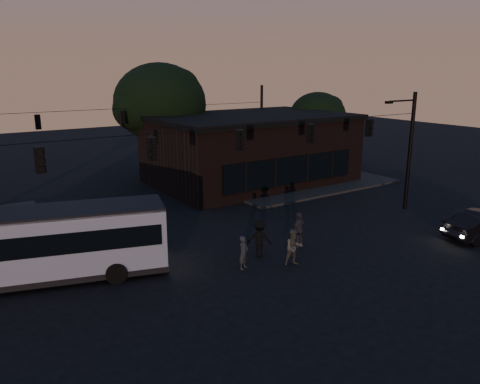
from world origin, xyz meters
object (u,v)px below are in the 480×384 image
bus (32,243)px  pedestrian_a (244,253)px  pedestrian_b (294,247)px  pedestrian_c (299,230)px  building (251,148)px  pedestrian_d (259,239)px

bus → pedestrian_a: 9.09m
pedestrian_b → pedestrian_c: size_ratio=0.94×
pedestrian_a → pedestrian_c: pedestrian_c is taller
bus → pedestrian_b: bearing=-8.6°
bus → pedestrian_a: (8.18, -3.84, -0.98)m
building → bus: 21.03m
building → bus: size_ratio=1.35×
building → pedestrian_c: 14.88m
pedestrian_a → bus: bearing=127.4°
pedestrian_b → pedestrian_c: 2.35m
building → bus: building is taller
bus → pedestrian_c: (12.06, -3.16, -0.83)m
pedestrian_d → pedestrian_a: bearing=67.6°
pedestrian_a → pedestrian_c: 3.93m
pedestrian_b → pedestrian_d: size_ratio=0.94×
pedestrian_a → pedestrian_b: size_ratio=0.89×
bus → pedestrian_c: size_ratio=6.16×
bus → pedestrian_d: (9.60, -3.10, -0.83)m
building → pedestrian_d: (-8.76, -13.30, -1.78)m
building → pedestrian_b: 17.09m
pedestrian_c → pedestrian_a: bearing=-7.5°
pedestrian_c → pedestrian_d: pedestrian_d is taller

